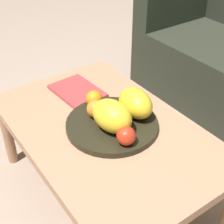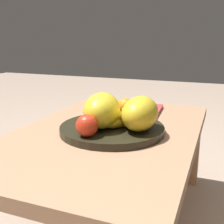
{
  "view_description": "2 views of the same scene",
  "coord_description": "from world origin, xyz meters",
  "px_view_note": "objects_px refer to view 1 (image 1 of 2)",
  "views": [
    {
      "loc": [
        0.88,
        -0.58,
        1.23
      ],
      "look_at": [
        0.02,
        0.02,
        0.47
      ],
      "focal_mm": 52.6,
      "sensor_mm": 36.0,
      "label": 1
    },
    {
      "loc": [
        0.93,
        0.38,
        0.73
      ],
      "look_at": [
        0.02,
        0.02,
        0.47
      ],
      "focal_mm": 45.62,
      "sensor_mm": 36.0,
      "label": 2
    }
  ],
  "objects_px": {
    "melon_large_front": "(113,116)",
    "magazine": "(77,91)",
    "fruit_bowl": "(112,125)",
    "orange_front": "(94,99)",
    "coffee_table": "(105,135)",
    "banana_bunch": "(122,110)",
    "melon_smaller_beside": "(135,103)",
    "orange_left": "(96,109)",
    "apple_front": "(126,136)"
  },
  "relations": [
    {
      "from": "fruit_bowl",
      "to": "apple_front",
      "type": "height_order",
      "value": "apple_front"
    },
    {
      "from": "orange_left",
      "to": "apple_front",
      "type": "height_order",
      "value": "orange_left"
    },
    {
      "from": "coffee_table",
      "to": "melon_smaller_beside",
      "type": "distance_m",
      "value": 0.19
    },
    {
      "from": "melon_large_front",
      "to": "magazine",
      "type": "relative_size",
      "value": 0.71
    },
    {
      "from": "orange_front",
      "to": "banana_bunch",
      "type": "xyz_separation_m",
      "value": [
        0.13,
        0.05,
        -0.01
      ]
    },
    {
      "from": "apple_front",
      "to": "fruit_bowl",
      "type": "bearing_deg",
      "value": 166.62
    },
    {
      "from": "orange_front",
      "to": "banana_bunch",
      "type": "height_order",
      "value": "orange_front"
    },
    {
      "from": "apple_front",
      "to": "magazine",
      "type": "distance_m",
      "value": 0.45
    },
    {
      "from": "banana_bunch",
      "to": "coffee_table",
      "type": "bearing_deg",
      "value": -94.23
    },
    {
      "from": "coffee_table",
      "to": "orange_left",
      "type": "xyz_separation_m",
      "value": [
        -0.05,
        -0.01,
        0.11
      ]
    },
    {
      "from": "melon_smaller_beside",
      "to": "banana_bunch",
      "type": "height_order",
      "value": "melon_smaller_beside"
    },
    {
      "from": "coffee_table",
      "to": "magazine",
      "type": "height_order",
      "value": "magazine"
    },
    {
      "from": "coffee_table",
      "to": "orange_left",
      "type": "relative_size",
      "value": 13.34
    },
    {
      "from": "orange_front",
      "to": "coffee_table",
      "type": "bearing_deg",
      "value": -12.91
    },
    {
      "from": "melon_smaller_beside",
      "to": "fruit_bowl",
      "type": "bearing_deg",
      "value": -96.94
    },
    {
      "from": "coffee_table",
      "to": "apple_front",
      "type": "bearing_deg",
      "value": -3.05
    },
    {
      "from": "fruit_bowl",
      "to": "melon_large_front",
      "type": "distance_m",
      "value": 0.08
    },
    {
      "from": "banana_bunch",
      "to": "orange_left",
      "type": "bearing_deg",
      "value": -123.67
    },
    {
      "from": "orange_left",
      "to": "melon_smaller_beside",
      "type": "bearing_deg",
      "value": 59.37
    },
    {
      "from": "fruit_bowl",
      "to": "melon_smaller_beside",
      "type": "distance_m",
      "value": 0.13
    },
    {
      "from": "orange_left",
      "to": "magazine",
      "type": "relative_size",
      "value": 0.3
    },
    {
      "from": "coffee_table",
      "to": "orange_left",
      "type": "height_order",
      "value": "orange_left"
    },
    {
      "from": "apple_front",
      "to": "melon_large_front",
      "type": "bearing_deg",
      "value": 174.01
    },
    {
      "from": "melon_large_front",
      "to": "orange_front",
      "type": "xyz_separation_m",
      "value": [
        -0.17,
        0.03,
        -0.03
      ]
    },
    {
      "from": "fruit_bowl",
      "to": "banana_bunch",
      "type": "height_order",
      "value": "banana_bunch"
    },
    {
      "from": "apple_front",
      "to": "banana_bunch",
      "type": "distance_m",
      "value": 0.17
    },
    {
      "from": "apple_front",
      "to": "orange_front",
      "type": "bearing_deg",
      "value": 172.5
    },
    {
      "from": "fruit_bowl",
      "to": "magazine",
      "type": "relative_size",
      "value": 1.5
    },
    {
      "from": "apple_front",
      "to": "coffee_table",
      "type": "bearing_deg",
      "value": 176.95
    },
    {
      "from": "fruit_bowl",
      "to": "magazine",
      "type": "xyz_separation_m",
      "value": [
        -0.31,
        0.02,
        -0.0
      ]
    },
    {
      "from": "banana_bunch",
      "to": "magazine",
      "type": "bearing_deg",
      "value": -172.3
    },
    {
      "from": "melon_large_front",
      "to": "orange_front",
      "type": "height_order",
      "value": "melon_large_front"
    },
    {
      "from": "apple_front",
      "to": "banana_bunch",
      "type": "height_order",
      "value": "apple_front"
    },
    {
      "from": "coffee_table",
      "to": "orange_left",
      "type": "distance_m",
      "value": 0.12
    },
    {
      "from": "melon_smaller_beside",
      "to": "orange_front",
      "type": "distance_m",
      "value": 0.18
    },
    {
      "from": "magazine",
      "to": "orange_front",
      "type": "bearing_deg",
      "value": -7.99
    },
    {
      "from": "orange_front",
      "to": "apple_front",
      "type": "xyz_separation_m",
      "value": [
        0.27,
        -0.04,
        -0.0
      ]
    },
    {
      "from": "magazine",
      "to": "fruit_bowl",
      "type": "bearing_deg",
      "value": -6.9
    },
    {
      "from": "melon_smaller_beside",
      "to": "orange_front",
      "type": "xyz_separation_m",
      "value": [
        -0.15,
        -0.1,
        -0.02
      ]
    },
    {
      "from": "melon_large_front",
      "to": "orange_left",
      "type": "bearing_deg",
      "value": -174.31
    },
    {
      "from": "fruit_bowl",
      "to": "melon_smaller_beside",
      "type": "bearing_deg",
      "value": 83.06
    },
    {
      "from": "melon_smaller_beside",
      "to": "orange_left",
      "type": "bearing_deg",
      "value": -120.63
    },
    {
      "from": "banana_bunch",
      "to": "magazine",
      "type": "xyz_separation_m",
      "value": [
        -0.3,
        -0.04,
        -0.05
      ]
    },
    {
      "from": "orange_left",
      "to": "coffee_table",
      "type": "bearing_deg",
      "value": 8.53
    },
    {
      "from": "orange_front",
      "to": "fruit_bowl",
      "type": "bearing_deg",
      "value": -1.6
    },
    {
      "from": "coffee_table",
      "to": "magazine",
      "type": "relative_size",
      "value": 4.03
    },
    {
      "from": "apple_front",
      "to": "magazine",
      "type": "relative_size",
      "value": 0.29
    },
    {
      "from": "fruit_bowl",
      "to": "banana_bunch",
      "type": "bearing_deg",
      "value": 100.67
    },
    {
      "from": "melon_large_front",
      "to": "magazine",
      "type": "xyz_separation_m",
      "value": [
        -0.34,
        0.04,
        -0.08
      ]
    },
    {
      "from": "orange_front",
      "to": "apple_front",
      "type": "relative_size",
      "value": 1.0
    }
  ]
}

